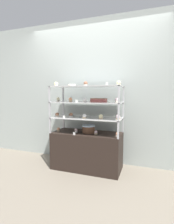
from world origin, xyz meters
name	(u,v)px	position (x,y,z in m)	size (l,w,h in m)	color
ground_plane	(87,168)	(0.00, 0.00, 0.00)	(20.00, 20.00, 0.00)	gray
back_wall	(94,92)	(0.00, 0.40, 1.30)	(8.00, 0.05, 2.60)	#A8B2AD
display_base	(87,151)	(0.00, 0.00, 0.31)	(1.14, 0.51, 0.62)	black
display_riser_lower	(87,118)	(0.00, 0.00, 0.86)	(1.14, 0.51, 0.26)	#B7B7BC
display_riser_middle	(87,103)	(0.00, 0.00, 1.11)	(1.14, 0.51, 0.26)	#B7B7BC
display_riser_upper	(87,87)	(0.00, 0.00, 1.37)	(1.14, 0.51, 0.26)	#B7B7BC
layer_cake_centerpiece	(89,129)	(0.02, 0.02, 0.68)	(0.22, 0.22, 0.12)	brown
sheet_cake_frosted	(99,100)	(0.20, 0.02, 1.16)	(0.25, 0.14, 0.06)	#C66660
cupcake_0	(58,129)	(-0.50, -0.06, 0.65)	(0.05, 0.05, 0.07)	#CCB28C
cupcake_1	(76,131)	(-0.18, -0.05, 0.65)	(0.05, 0.05, 0.07)	white
cupcake_2	(96,132)	(0.18, -0.08, 0.65)	(0.05, 0.05, 0.07)	#CCB28C
cupcake_3	(117,134)	(0.52, -0.10, 0.65)	(0.05, 0.05, 0.07)	beige
price_tag_0	(74,134)	(-0.13, -0.23, 0.64)	(0.04, 0.00, 0.04)	white
cupcake_4	(57,115)	(-0.49, -0.12, 0.91)	(0.06, 0.06, 0.07)	beige
cupcake_5	(71,115)	(-0.27, -0.05, 0.91)	(0.06, 0.06, 0.07)	white
cupcake_6	(84,116)	(0.00, -0.13, 0.91)	(0.06, 0.06, 0.07)	#CCB28C
cupcake_7	(101,117)	(0.26, -0.10, 0.91)	(0.06, 0.06, 0.07)	#CCB28C
cupcake_8	(118,117)	(0.52, -0.07, 0.91)	(0.06, 0.06, 0.07)	#CCB28C
price_tag_1	(64,117)	(-0.30, -0.23, 0.89)	(0.04, 0.00, 0.04)	white
cupcake_9	(58,99)	(-0.51, -0.05, 1.16)	(0.06, 0.06, 0.07)	beige
cupcake_10	(71,100)	(-0.25, -0.10, 1.16)	(0.06, 0.06, 0.07)	#CCB28C
cupcake_11	(85,100)	(0.00, -0.12, 1.16)	(0.06, 0.06, 0.07)	white
cupcake_12	(117,100)	(0.50, -0.06, 1.16)	(0.06, 0.06, 0.07)	beige
price_tag_2	(77,101)	(-0.09, -0.23, 1.15)	(0.04, 0.00, 0.04)	white
cupcake_13	(56,84)	(-0.52, -0.09, 1.42)	(0.07, 0.07, 0.07)	beige
cupcake_14	(85,84)	(0.00, -0.07, 1.42)	(0.07, 0.07, 0.07)	white
cupcake_15	(119,83)	(0.52, -0.04, 1.42)	(0.07, 0.07, 0.07)	beige
price_tag_3	(107,83)	(0.38, -0.23, 1.41)	(0.04, 0.00, 0.04)	white
donut_glazed	(72,85)	(-0.29, 0.05, 1.41)	(0.13, 0.13, 0.04)	#EFE5CC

